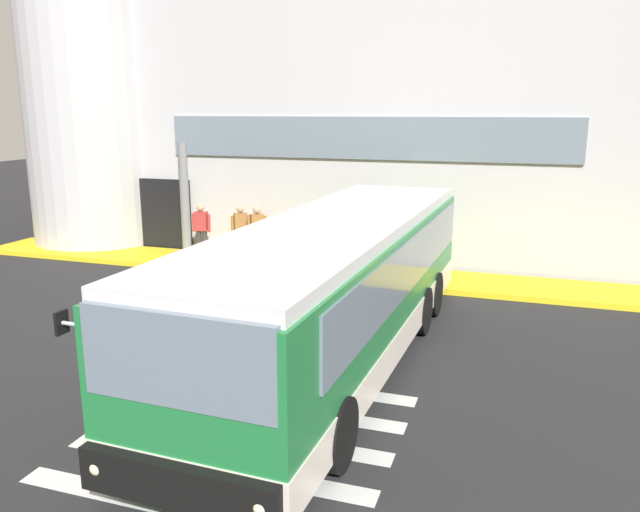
{
  "coord_description": "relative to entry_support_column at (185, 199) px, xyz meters",
  "views": [
    {
      "loc": [
        5.64,
        -11.64,
        4.59
      ],
      "look_at": [
        1.49,
        0.85,
        1.5
      ],
      "focal_mm": 35.02,
      "sensor_mm": 36.0,
      "label": 1
    }
  ],
  "objects": [
    {
      "name": "passenger_near_column",
      "position": [
        0.8,
        -0.46,
        -0.8
      ],
      "size": [
        0.59,
        0.26,
        1.68
      ],
      "color": "#2D2D33",
      "rests_on": "boarding_curb"
    },
    {
      "name": "entry_support_column",
      "position": [
        0.0,
        0.0,
        0.0
      ],
      "size": [
        0.28,
        0.28,
        3.47
      ],
      "primitive_type": "cylinder",
      "color": "slate",
      "rests_on": "boarding_curb"
    },
    {
      "name": "passenger_by_doorway",
      "position": [
        2.06,
        -0.31,
        -0.8
      ],
      "size": [
        0.5,
        0.4,
        1.68
      ],
      "color": "#2D2D33",
      "rests_on": "boarding_curb"
    },
    {
      "name": "bus_main_foreground",
      "position": [
        6.96,
        -6.58,
        -0.55
      ],
      "size": [
        3.4,
        10.74,
        2.7
      ],
      "color": "#1E7238",
      "rests_on": "ground"
    },
    {
      "name": "passenger_at_curb_edge",
      "position": [
        2.6,
        -0.32,
        -0.8
      ],
      "size": [
        0.48,
        0.41,
        1.68
      ],
      "color": "#4C4233",
      "rests_on": "boarding_curb"
    },
    {
      "name": "bay_paint_stripes",
      "position": [
        6.48,
        -9.6,
        -1.88
      ],
      "size": [
        4.4,
        3.96,
        0.01
      ],
      "color": "silver",
      "rests_on": "ground"
    },
    {
      "name": "terminal_building",
      "position": [
        3.81,
        6.16,
        2.33
      ],
      "size": [
        19.85,
        13.8,
        8.45
      ],
      "color": "#B7B7BC",
      "rests_on": "ground"
    },
    {
      "name": "boarding_curb",
      "position": [
        4.48,
        -0.6,
        -1.81
      ],
      "size": [
        22.05,
        2.0,
        0.15
      ],
      "primitive_type": "cube",
      "color": "yellow",
      "rests_on": "ground"
    },
    {
      "name": "ground_plane",
      "position": [
        4.48,
        -5.4,
        -1.89
      ],
      "size": [
        80.0,
        90.0,
        0.02
      ],
      "primitive_type": "cube",
      "color": "#232326",
      "rests_on": "ground"
    }
  ]
}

